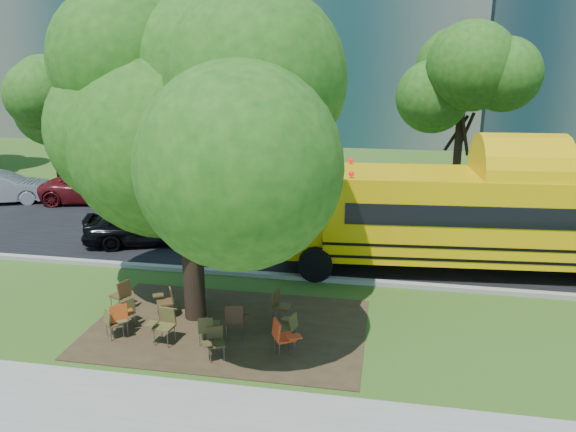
% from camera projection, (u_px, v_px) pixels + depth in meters
% --- Properties ---
extents(ground, '(160.00, 160.00, 0.00)m').
position_uv_depth(ground, '(198.00, 316.00, 15.10)').
color(ground, '#35551A').
rests_on(ground, ground).
extents(dirt_patch, '(7.00, 4.50, 0.03)m').
position_uv_depth(dirt_patch, '(228.00, 328.00, 14.45)').
color(dirt_patch, '#382819').
rests_on(dirt_patch, ground).
extents(asphalt_road, '(80.00, 8.00, 0.04)m').
position_uv_depth(asphalt_road, '(258.00, 235.00, 21.70)').
color(asphalt_road, black).
rests_on(asphalt_road, ground).
extents(kerb_near, '(80.00, 0.25, 0.14)m').
position_uv_depth(kerb_near, '(229.00, 272.00, 17.91)').
color(kerb_near, gray).
rests_on(kerb_near, ground).
extents(kerb_far, '(80.00, 0.25, 0.14)m').
position_uv_depth(kerb_far, '(278.00, 206.00, 25.55)').
color(kerb_far, gray).
rests_on(kerb_far, ground).
extents(building_main, '(38.00, 16.00, 22.00)m').
position_uv_depth(building_main, '(243.00, 0.00, 47.32)').
color(building_main, '#62625E').
rests_on(building_main, ground).
extents(bg_tree_0, '(5.20, 5.20, 7.18)m').
position_uv_depth(bg_tree_0, '(51.00, 98.00, 28.14)').
color(bg_tree_0, black).
rests_on(bg_tree_0, ground).
extents(bg_tree_2, '(4.80, 4.80, 6.62)m').
position_uv_depth(bg_tree_2, '(204.00, 102.00, 29.86)').
color(bg_tree_2, black).
rests_on(bg_tree_2, ground).
extents(bg_tree_3, '(5.60, 5.60, 7.84)m').
position_uv_depth(bg_tree_3, '(463.00, 93.00, 25.50)').
color(bg_tree_3, black).
rests_on(bg_tree_3, ground).
extents(main_tree, '(7.20, 7.20, 8.81)m').
position_uv_depth(main_tree, '(186.00, 122.00, 13.56)').
color(main_tree, black).
rests_on(main_tree, ground).
extents(school_bus, '(13.38, 3.96, 3.23)m').
position_uv_depth(school_bus, '(509.00, 216.00, 17.61)').
color(school_bus, '#E4AF07').
rests_on(school_bus, ground).
extents(chair_0, '(0.60, 0.76, 0.90)m').
position_uv_depth(chair_0, '(120.00, 316.00, 13.91)').
color(chair_0, '#AF4112').
rests_on(chair_0, ground).
extents(chair_1, '(0.67, 0.53, 0.78)m').
position_uv_depth(chair_1, '(113.00, 321.00, 13.78)').
color(chair_1, brown).
rests_on(chair_1, ground).
extents(chair_2, '(0.55, 0.70, 0.84)m').
position_uv_depth(chair_2, '(126.00, 310.00, 14.30)').
color(chair_2, '#4F4B22').
rests_on(chair_2, ground).
extents(chair_3, '(0.64, 0.54, 0.92)m').
position_uv_depth(chair_3, '(164.00, 322.00, 13.54)').
color(chair_3, brown).
rests_on(chair_3, ground).
extents(chair_4, '(0.53, 0.55, 0.78)m').
position_uv_depth(chair_4, '(207.00, 327.00, 13.48)').
color(chair_4, '#4F4922').
rests_on(chair_4, ground).
extents(chair_5, '(0.54, 0.63, 0.79)m').
position_uv_depth(chair_5, '(215.00, 340.00, 12.88)').
color(chair_5, '#43381D').
rests_on(chair_5, ground).
extents(chair_6, '(0.49, 0.62, 0.78)m').
position_uv_depth(chair_6, '(290.00, 325.00, 13.60)').
color(chair_6, brown).
rests_on(chair_6, ground).
extents(chair_7, '(0.78, 0.64, 0.95)m').
position_uv_depth(chair_7, '(282.00, 335.00, 12.91)').
color(chair_7, red).
rests_on(chair_7, ground).
extents(chair_8, '(0.58, 0.73, 0.91)m').
position_uv_depth(chair_8, '(122.00, 292.00, 15.25)').
color(chair_8, '#4F381C').
rests_on(chair_8, ground).
extents(chair_9, '(0.72, 0.60, 0.88)m').
position_uv_depth(chair_9, '(166.00, 299.00, 14.88)').
color(chair_9, '#49331A').
rests_on(chair_9, ground).
extents(chair_10, '(0.51, 0.65, 0.77)m').
position_uv_depth(chair_10, '(195.00, 296.00, 15.21)').
color(chair_10, '#44421D').
rests_on(chair_10, ground).
extents(chair_11, '(0.65, 0.69, 0.96)m').
position_uv_depth(chair_11, '(235.00, 317.00, 13.74)').
color(chair_11, '#3F2516').
rests_on(chair_11, ground).
extents(chair_12, '(0.54, 0.68, 0.91)m').
position_uv_depth(chair_12, '(280.00, 304.00, 14.54)').
color(chair_12, '#4E381C').
rests_on(chair_12, ground).
extents(black_car, '(4.96, 3.24, 1.57)m').
position_uv_depth(black_car, '(149.00, 223.00, 20.59)').
color(black_car, black).
rests_on(black_car, ground).
extents(bg_car_silver, '(4.75, 3.14, 1.48)m').
position_uv_depth(bg_car_silver, '(0.00, 188.00, 26.09)').
color(bg_car_silver, '#A9A9AF').
rests_on(bg_car_silver, ground).
extents(bg_car_red, '(5.40, 3.25, 1.40)m').
position_uv_depth(bg_car_red, '(98.00, 187.00, 26.31)').
color(bg_car_red, '#590F14').
rests_on(bg_car_red, ground).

